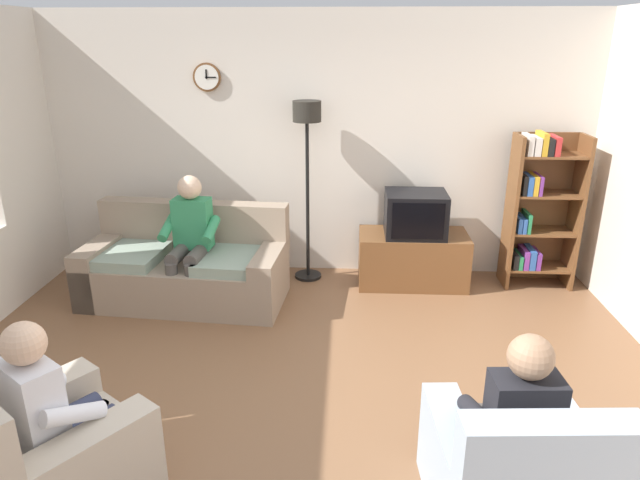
{
  "coord_description": "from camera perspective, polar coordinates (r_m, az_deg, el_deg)",
  "views": [
    {
      "loc": [
        0.33,
        -3.19,
        2.43
      ],
      "look_at": [
        0.1,
        1.16,
        0.85
      ],
      "focal_mm": 31.59,
      "sensor_mm": 36.0,
      "label": 1
    }
  ],
  "objects": [
    {
      "name": "armchair_near_window",
      "position": [
        3.54,
        -25.95,
        -19.56
      ],
      "size": [
        1.16,
        1.18,
        0.9
      ],
      "color": "#BCAD99",
      "rests_on": "ground_plane"
    },
    {
      "name": "tv",
      "position": [
        5.71,
        9.64,
        2.62
      ],
      "size": [
        0.6,
        0.49,
        0.44
      ],
      "color": "black",
      "rests_on": "tv_stand"
    },
    {
      "name": "tv_stand",
      "position": [
        5.89,
        9.34,
        -1.88
      ],
      "size": [
        1.1,
        0.56,
        0.54
      ],
      "color": "brown",
      "rests_on": "ground_plane"
    },
    {
      "name": "ground_plane",
      "position": [
        4.02,
        -2.46,
        -17.27
      ],
      "size": [
        12.0,
        12.0,
        0.0
      ],
      "primitive_type": "plane",
      "color": "brown"
    },
    {
      "name": "person_on_couch",
      "position": [
        5.35,
        -13.08,
        0.49
      ],
      "size": [
        0.54,
        0.56,
        1.24
      ],
      "color": "#338C59",
      "rests_on": "ground_plane"
    },
    {
      "name": "floor_lamp",
      "position": [
        5.64,
        -1.31,
        9.89
      ],
      "size": [
        0.28,
        0.28,
        1.85
      ],
      "color": "black",
      "rests_on": "ground_plane"
    },
    {
      "name": "person_in_left_armchair",
      "position": [
        3.39,
        -25.38,
        -14.81
      ],
      "size": [
        0.62,
        0.64,
        1.12
      ],
      "color": "silver",
      "rests_on": "ground_plane"
    },
    {
      "name": "back_wall_assembly",
      "position": [
        5.96,
        -0.26,
        9.46
      ],
      "size": [
        6.2,
        0.17,
        2.7
      ],
      "color": "silver",
      "rests_on": "ground_plane"
    },
    {
      "name": "bookshelf",
      "position": [
        6.05,
        21.22,
        3.12
      ],
      "size": [
        0.68,
        0.36,
        1.58
      ],
      "color": "brown",
      "rests_on": "ground_plane"
    },
    {
      "name": "person_in_right_armchair",
      "position": [
        3.16,
        19.1,
        -16.6
      ],
      "size": [
        0.53,
        0.55,
        1.12
      ],
      "color": "black",
      "rests_on": "ground_plane"
    },
    {
      "name": "couch",
      "position": [
        5.61,
        -13.41,
        -2.84
      ],
      "size": [
        1.97,
        1.03,
        0.9
      ],
      "color": "gray",
      "rests_on": "ground_plane"
    },
    {
      "name": "armchair_near_bookshelf",
      "position": [
        3.29,
        18.98,
        -21.95
      ],
      "size": [
        0.85,
        0.93,
        0.9
      ],
      "color": "#9EADBC",
      "rests_on": "ground_plane"
    }
  ]
}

